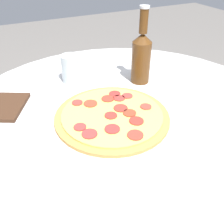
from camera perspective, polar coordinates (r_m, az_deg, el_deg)
table at (r=0.88m, az=2.87°, el=-8.58°), size 1.08×1.08×0.72m
pizza at (r=0.74m, az=0.02°, el=-0.76°), size 0.34×0.34×0.02m
beer_bottle at (r=0.91m, az=6.73°, el=12.69°), size 0.07×0.07×0.27m
drinking_glass at (r=0.93m, az=-9.42°, el=9.75°), size 0.07×0.07×0.10m
napkin at (r=1.09m, az=-12.61°, el=10.38°), size 0.13×0.11×0.01m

